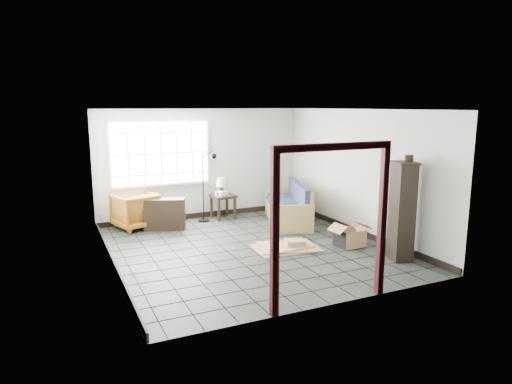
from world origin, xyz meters
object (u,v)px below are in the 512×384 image
futon_sofa (290,208)px  armchair (135,209)px  side_table (223,199)px  tall_shelf (402,211)px

futon_sofa → armchair: bearing=-177.6°
side_table → armchair: bearing=180.0°
side_table → tall_shelf: size_ratio=0.33×
futon_sofa → side_table: size_ratio=3.80×
futon_sofa → side_table: futon_sofa is taller
side_table → tall_shelf: bearing=-66.6°
futon_sofa → tall_shelf: bearing=-63.0°
futon_sofa → side_table: bearing=161.7°
side_table → tall_shelf: (1.77, -4.09, 0.41)m
armchair → futon_sofa: bearing=147.6°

